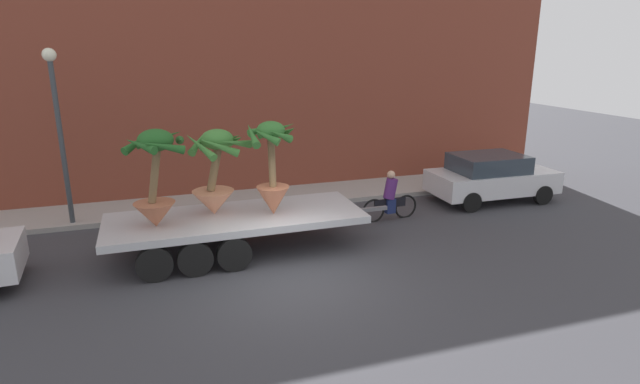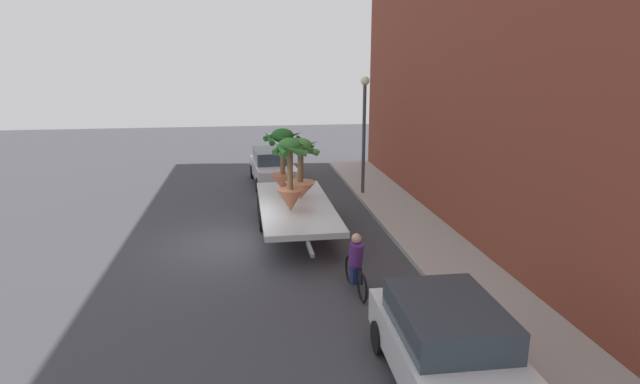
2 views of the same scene
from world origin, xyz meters
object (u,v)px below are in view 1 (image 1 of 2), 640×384
Objects in this scene: parked_car at (491,177)px; potted_palm_front at (272,170)px; street_lamp at (58,115)px; potted_palm_rear at (216,174)px; flatbed_trailer at (226,224)px; potted_palm_middle at (156,178)px; cyclist at (390,198)px.

potted_palm_front is at bearing -165.79° from parked_car.
street_lamp reaches higher than parked_car.
potted_palm_rear reaches higher than parked_car.
street_lamp is (-3.93, 3.28, 2.46)m from flatbed_trailer.
potted_palm_rear is (-0.16, 0.21, 1.24)m from flatbed_trailer.
street_lamp reaches higher than flatbed_trailer.
potted_palm_rear is 0.93× the size of potted_palm_middle.
potted_palm_rear is at bearing 18.73° from potted_palm_middle.
parked_car reaches higher than cyclist.
street_lamp is (-8.94, 2.24, 2.56)m from cyclist.
street_lamp reaches higher than potted_palm_rear.
potted_palm_front is (1.32, -0.44, 0.11)m from potted_palm_rear.
potted_palm_rear is 1.39m from potted_palm_front.
cyclist is (5.00, 1.03, -0.10)m from flatbed_trailer.
potted_palm_middle is 2.72m from potted_palm_front.
potted_palm_middle is at bearing -179.28° from potted_palm_front.
potted_palm_front is 0.48× the size of street_lamp.
potted_palm_rear reaches higher than cyclist.
potted_palm_middle is (-1.40, -0.47, 0.12)m from potted_palm_rear.
cyclist is at bearing 9.01° from potted_palm_rear.
potted_palm_middle reaches higher than potted_palm_rear.
street_lamp is (-12.99, 1.50, 2.40)m from parked_car.
potted_palm_rear is 9.42m from parked_car.
flatbed_trailer is at bearing -168.35° from cyclist.
potted_palm_rear is 5.39m from cyclist.
cyclist is (6.56, 1.29, -1.47)m from potted_palm_middle.
flatbed_trailer is 9.23m from parked_car.
street_lamp reaches higher than potted_palm_middle.
parked_car is (9.21, 1.56, -1.18)m from potted_palm_rear.
potted_palm_front is 8.25m from parked_car.
potted_palm_front is at bearing 0.72° from potted_palm_middle.
potted_palm_middle is 0.55× the size of parked_car.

